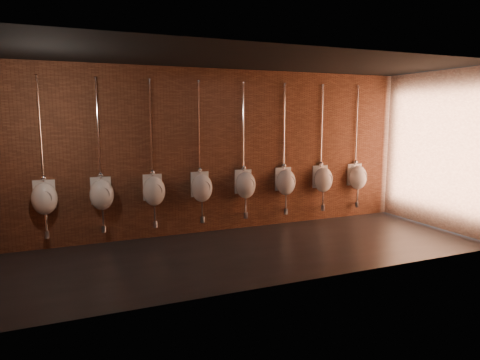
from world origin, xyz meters
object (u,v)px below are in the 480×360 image
object	(u,v)px
urinal_2	(154,190)
urinal_3	(202,187)
urinal_6	(323,179)
urinal_4	(245,184)
urinal_1	(102,194)
urinal_7	(358,177)
urinal_0	(44,198)
urinal_5	(286,182)

from	to	relation	value
urinal_2	urinal_3	world-z (taller)	same
urinal_3	urinal_6	size ratio (longest dim) A/B	1.00
urinal_4	urinal_1	bearing A→B (deg)	180.00
urinal_4	urinal_7	size ratio (longest dim) A/B	1.00
urinal_6	urinal_2	bearing A→B (deg)	180.00
urinal_4	urinal_7	distance (m)	2.77
urinal_0	urinal_7	xyz separation A→B (m)	(6.46, 0.00, 0.00)
urinal_1	urinal_4	distance (m)	2.77
urinal_2	urinal_6	world-z (taller)	same
urinal_2	urinal_5	xyz separation A→B (m)	(2.77, 0.00, 0.00)
urinal_0	urinal_2	xyz separation A→B (m)	(1.85, 0.00, 0.00)
urinal_0	urinal_3	xyz separation A→B (m)	(2.77, 0.00, 0.00)
urinal_0	urinal_3	distance (m)	2.77
urinal_3	urinal_4	bearing A→B (deg)	0.00
urinal_4	urinal_5	distance (m)	0.92
urinal_0	urinal_6	xyz separation A→B (m)	(5.54, 0.00, 0.00)
urinal_7	urinal_2	bearing A→B (deg)	180.00
urinal_6	urinal_7	bearing A→B (deg)	0.00
urinal_2	urinal_4	distance (m)	1.85
urinal_3	urinal_5	bearing A→B (deg)	0.00
urinal_3	urinal_7	xyz separation A→B (m)	(3.69, 0.00, 0.00)
urinal_5	urinal_0	bearing A→B (deg)	180.00
urinal_5	urinal_1	bearing A→B (deg)	180.00
urinal_7	urinal_6	bearing A→B (deg)	180.00
urinal_3	urinal_4	size ratio (longest dim) A/B	1.00
urinal_5	urinal_6	bearing A→B (deg)	0.00
urinal_1	urinal_2	distance (m)	0.92
urinal_0	urinal_4	size ratio (longest dim) A/B	1.00
urinal_1	urinal_4	size ratio (longest dim) A/B	1.00
urinal_3	urinal_6	world-z (taller)	same
urinal_3	urinal_6	distance (m)	2.77
urinal_4	urinal_2	bearing A→B (deg)	180.00
urinal_4	urinal_7	xyz separation A→B (m)	(2.77, 0.00, 0.00)
urinal_2	urinal_5	bearing A→B (deg)	0.00
urinal_5	urinal_6	xyz separation A→B (m)	(0.92, 0.00, 0.00)
urinal_5	urinal_6	world-z (taller)	same
urinal_1	urinal_7	xyz separation A→B (m)	(5.54, 0.00, 0.00)
urinal_7	urinal_1	bearing A→B (deg)	180.00
urinal_1	urinal_5	world-z (taller)	same
urinal_5	urinal_7	size ratio (longest dim) A/B	1.00
urinal_1	urinal_4	world-z (taller)	same
urinal_0	urinal_7	size ratio (longest dim) A/B	1.00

